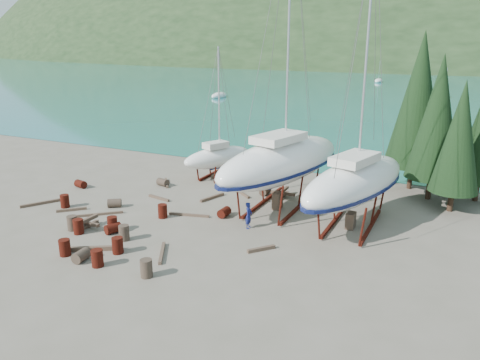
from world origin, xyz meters
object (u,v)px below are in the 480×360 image
at_px(large_sailboat_far, 355,181).
at_px(worker, 249,215).
at_px(small_sailboat_shore, 218,157).
at_px(large_sailboat_near, 282,161).

xyz_separation_m(large_sailboat_far, worker, (-5.46, -3.15, -1.98)).
xyz_separation_m(small_sailboat_shore, worker, (6.84, -8.84, -0.91)).
bearing_deg(large_sailboat_near, large_sailboat_far, -0.08).
bearing_deg(worker, small_sailboat_shore, 32.27).
xyz_separation_m(large_sailboat_far, small_sailboat_shore, (-12.31, 5.70, -1.07)).
distance_m(large_sailboat_far, small_sailboat_shore, 13.60).
relative_size(large_sailboat_far, worker, 10.60).
distance_m(large_sailboat_near, small_sailboat_shore, 8.51).
xyz_separation_m(large_sailboat_near, small_sailboat_shore, (-7.16, 4.37, -1.43)).
bearing_deg(worker, large_sailboat_near, -9.49).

